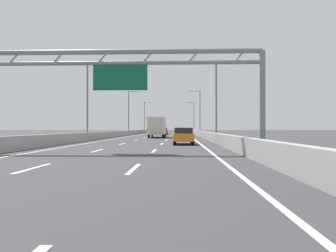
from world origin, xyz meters
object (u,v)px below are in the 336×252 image
(red_car, at_px, (163,131))
(sign_gantry, at_px, (124,73))
(streetlamp_left_distant, at_px, (145,115))
(streetlamp_right_distant, at_px, (193,115))
(streetlamp_left_far, at_px, (130,110))
(streetlamp_right_far, at_px, (199,110))
(silver_car, at_px, (162,130))
(box_truck, at_px, (157,127))
(streetlamp_left_mid, at_px, (89,95))
(streetlamp_right_mid, at_px, (214,95))
(green_car, at_px, (152,131))
(blue_car, at_px, (181,130))
(orange_car, at_px, (183,136))
(yellow_car, at_px, (181,130))

(red_car, bearing_deg, sign_gantry, -89.83)
(streetlamp_left_distant, xyz_separation_m, streetlamp_right_distant, (14.93, 0.00, 0.00))
(streetlamp_left_far, xyz_separation_m, red_car, (7.28, 0.70, -4.63))
(streetlamp_right_far, distance_m, red_car, 8.97)
(silver_car, xyz_separation_m, box_truck, (3.47, -73.61, 0.90))
(red_car, bearing_deg, silver_car, 93.67)
(streetlamp_left_mid, xyz_separation_m, streetlamp_right_mid, (14.93, 0.00, 0.00))
(streetlamp_left_mid, height_order, streetlamp_right_far, same)
(green_car, bearing_deg, blue_car, 7.44)
(red_car, bearing_deg, orange_car, -84.68)
(streetlamp_right_far, xyz_separation_m, green_car, (-11.19, 13.81, -4.65))
(box_truck, bearing_deg, sign_gantry, -89.95)
(silver_car, distance_m, blue_car, 38.87)
(red_car, relative_size, orange_car, 0.97)
(red_car, distance_m, orange_car, 42.21)
(red_car, height_order, silver_car, red_car)
(streetlamp_left_mid, xyz_separation_m, box_truck, (7.40, 10.75, -3.76))
(blue_car, relative_size, orange_car, 1.06)
(sign_gantry, distance_m, yellow_car, 74.70)
(sign_gantry, xyz_separation_m, blue_car, (3.77, 64.74, -4.09))
(green_car, relative_size, silver_car, 0.99)
(streetlamp_left_far, relative_size, yellow_car, 2.11)
(streetlamp_left_distant, bearing_deg, streetlamp_left_far, -90.00)
(yellow_car, distance_m, silver_car, 29.35)
(streetlamp_right_distant, relative_size, green_car, 2.08)
(blue_car, distance_m, box_truck, 35.64)
(sign_gantry, height_order, red_car, sign_gantry)
(streetlamp_right_mid, height_order, streetlamp_right_distant, same)
(streetlamp_left_mid, height_order, silver_car, streetlamp_left_mid)
(sign_gantry, height_order, blue_car, sign_gantry)
(orange_car, bearing_deg, red_car, 95.32)
(box_truck, bearing_deg, blue_car, 83.89)
(box_truck, bearing_deg, silver_car, 92.70)
(streetlamp_right_mid, height_order, green_car, streetlamp_right_mid)
(streetlamp_left_mid, xyz_separation_m, streetlamp_left_far, (0.00, 31.39, 0.00))
(streetlamp_left_far, bearing_deg, streetlamp_right_mid, -64.56)
(streetlamp_left_far, xyz_separation_m, silver_car, (3.93, 52.97, -4.66))
(streetlamp_left_far, xyz_separation_m, blue_car, (11.19, 14.78, -4.61))
(streetlamp_right_far, xyz_separation_m, yellow_car, (-3.69, 24.54, -4.64))
(streetlamp_left_distant, distance_m, yellow_car, 13.96)
(orange_car, bearing_deg, blue_car, 90.00)
(sign_gantry, height_order, streetlamp_left_far, streetlamp_left_far)
(sign_gantry, distance_m, orange_car, 10.28)
(streetlamp_right_mid, bearing_deg, streetlamp_right_far, 90.00)
(silver_car, height_order, blue_car, blue_car)
(streetlamp_right_mid, relative_size, streetlamp_left_far, 1.00)
(box_truck, bearing_deg, streetlamp_right_mid, -54.99)
(streetlamp_right_far, relative_size, orange_car, 2.14)
(orange_car, bearing_deg, box_truck, 100.38)
(streetlamp_left_far, xyz_separation_m, green_car, (3.74, 13.81, -4.65))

